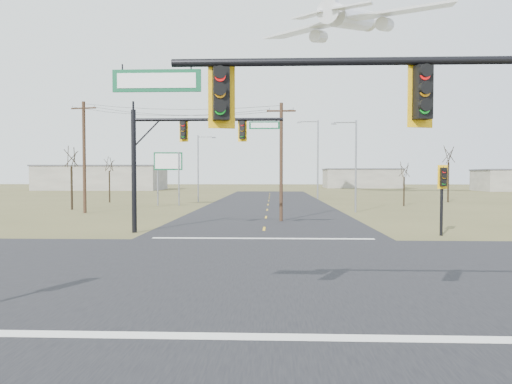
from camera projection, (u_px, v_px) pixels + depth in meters
ground at (258, 267)px, 17.10m from camera, size 320.00×320.00×0.00m
road_ew at (258, 266)px, 17.10m from camera, size 160.00×14.00×0.02m
road_ns at (258, 266)px, 17.10m from camera, size 14.00×160.00×0.02m
stop_bar_near at (247, 337)px, 9.61m from camera, size 12.00×0.40×0.01m
stop_bar_far at (263, 238)px, 24.59m from camera, size 12.00×0.40×0.01m
mast_arm_near at (422, 116)px, 9.03m from camera, size 10.33×0.54×6.29m
mast_arm_far at (182, 144)px, 27.05m from camera, size 9.05×0.51×7.33m
pedestal_signal_ne at (443, 183)px, 25.67m from camera, size 0.58×0.50×4.04m
utility_pole_near at (281, 160)px, 33.90m from camera, size 2.16×0.25×8.81m
utility_pole_far at (84, 156)px, 41.30m from camera, size 2.45×0.56×10.10m
highway_sign at (168, 168)px, 51.62m from camera, size 3.22×0.33×6.05m
streetlight_a at (354, 161)px, 42.05m from camera, size 2.37×0.25×8.51m
streetlight_b at (316, 155)px, 66.06m from camera, size 3.18×0.37×11.41m
streetlight_c at (200, 165)px, 58.26m from camera, size 2.39×0.32×8.56m
bare_tree_a at (71, 156)px, 45.38m from camera, size 3.61×3.61×6.75m
bare_tree_b at (109, 164)px, 57.54m from camera, size 2.47×2.47×6.14m
bare_tree_c at (404, 169)px, 50.74m from camera, size 2.36×2.36×5.25m
bare_tree_d at (449, 154)px, 57.95m from camera, size 3.23×3.23×7.62m
warehouse_left at (102, 178)px, 108.35m from camera, size 28.00×14.00×5.50m
warehouse_mid at (361, 179)px, 125.95m from camera, size 20.00×12.00×5.00m
jet_airliner at (351, 18)px, 73.91m from camera, size 28.89×29.32×13.39m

